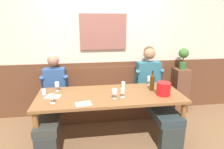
# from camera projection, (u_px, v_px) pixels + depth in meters

# --- Properties ---
(ground_plane) EXTENTS (6.80, 6.80, 0.02)m
(ground_plane) POSITION_uv_depth(u_px,v_px,m) (111.00, 142.00, 3.01)
(ground_plane) COLOR brown
(ground_plane) RESTS_ON ground
(room_wall_back) EXTENTS (6.80, 0.12, 2.80)m
(room_wall_back) POSITION_uv_depth(u_px,v_px,m) (103.00, 42.00, 3.65)
(room_wall_back) COLOR beige
(room_wall_back) RESTS_ON ground
(wood_wainscot_panel) EXTENTS (6.80, 0.03, 1.03)m
(wood_wainscot_panel) POSITION_uv_depth(u_px,v_px,m) (104.00, 88.00, 3.85)
(wood_wainscot_panel) COLOR brown
(wood_wainscot_panel) RESTS_ON ground
(wall_bench) EXTENTS (2.45, 0.42, 0.94)m
(wall_bench) POSITION_uv_depth(u_px,v_px,m) (105.00, 103.00, 3.71)
(wall_bench) COLOR brown
(wall_bench) RESTS_ON ground
(dining_table) EXTENTS (2.15, 0.85, 0.75)m
(dining_table) POSITION_uv_depth(u_px,v_px,m) (110.00, 99.00, 2.92)
(dining_table) COLOR brown
(dining_table) RESTS_ON ground
(person_center_right_seat) EXTENTS (0.47, 1.31, 1.26)m
(person_center_right_seat) POSITION_uv_depth(u_px,v_px,m) (53.00, 97.00, 3.13)
(person_center_right_seat) COLOR #2D3031
(person_center_right_seat) RESTS_ON ground
(person_left_seat) EXTENTS (0.54, 1.32, 1.35)m
(person_left_seat) POSITION_uv_depth(u_px,v_px,m) (154.00, 89.00, 3.37)
(person_left_seat) COLOR #2C3431
(person_left_seat) RESTS_ON ground
(ice_bucket) EXTENTS (0.20, 0.20, 0.19)m
(ice_bucket) POSITION_uv_depth(u_px,v_px,m) (164.00, 89.00, 2.84)
(ice_bucket) COLOR red
(ice_bucket) RESTS_ON dining_table
(wine_bottle_amber_mid) EXTENTS (0.07, 0.07, 0.32)m
(wine_bottle_amber_mid) POSITION_uv_depth(u_px,v_px,m) (152.00, 82.00, 3.02)
(wine_bottle_amber_mid) COLOR #442A0D
(wine_bottle_amber_mid) RESTS_ON dining_table
(wine_glass_mid_right) EXTENTS (0.07, 0.07, 0.13)m
(wine_glass_mid_right) POSITION_uv_depth(u_px,v_px,m) (52.00, 97.00, 2.56)
(wine_glass_mid_right) COLOR silver
(wine_glass_mid_right) RESTS_ON dining_table
(wine_glass_right_end) EXTENTS (0.07, 0.07, 0.15)m
(wine_glass_right_end) POSITION_uv_depth(u_px,v_px,m) (149.00, 79.00, 3.28)
(wine_glass_right_end) COLOR silver
(wine_glass_right_end) RESTS_ON dining_table
(wine_glass_center_rear) EXTENTS (0.07, 0.07, 0.14)m
(wine_glass_center_rear) POSITION_uv_depth(u_px,v_px,m) (123.00, 91.00, 2.76)
(wine_glass_center_rear) COLOR silver
(wine_glass_center_rear) RESTS_ON dining_table
(wine_glass_mid_left) EXTENTS (0.07, 0.07, 0.15)m
(wine_glass_mid_left) POSITION_uv_depth(u_px,v_px,m) (57.00, 85.00, 3.00)
(wine_glass_mid_left) COLOR silver
(wine_glass_mid_left) RESTS_ON dining_table
(wine_glass_center_front) EXTENTS (0.08, 0.08, 0.14)m
(wine_glass_center_front) POSITION_uv_depth(u_px,v_px,m) (115.00, 92.00, 2.71)
(wine_glass_center_front) COLOR silver
(wine_glass_center_front) RESTS_ON dining_table
(water_tumbler_center) EXTENTS (0.06, 0.06, 0.09)m
(water_tumbler_center) POSITION_uv_depth(u_px,v_px,m) (123.00, 84.00, 3.19)
(water_tumbler_center) COLOR silver
(water_tumbler_center) RESTS_ON dining_table
(water_tumbler_right) EXTENTS (0.07, 0.07, 0.08)m
(water_tumbler_right) POSITION_uv_depth(u_px,v_px,m) (44.00, 92.00, 2.87)
(water_tumbler_right) COLOR silver
(water_tumbler_right) RESTS_ON dining_table
(tasting_sheet_left_guest) EXTENTS (0.24, 0.19, 0.00)m
(tasting_sheet_left_guest) POSITION_uv_depth(u_px,v_px,m) (53.00, 97.00, 2.80)
(tasting_sheet_left_guest) COLOR white
(tasting_sheet_left_guest) RESTS_ON dining_table
(tasting_sheet_right_guest) EXTENTS (0.23, 0.19, 0.00)m
(tasting_sheet_right_guest) POSITION_uv_depth(u_px,v_px,m) (84.00, 104.00, 2.57)
(tasting_sheet_right_guest) COLOR white
(tasting_sheet_right_guest) RESTS_ON dining_table
(corner_pedestal) EXTENTS (0.28, 0.28, 0.89)m
(corner_pedestal) POSITION_uv_depth(u_px,v_px,m) (180.00, 90.00, 3.91)
(corner_pedestal) COLOR brown
(corner_pedestal) RESTS_ON ground
(potted_plant) EXTENTS (0.19, 0.19, 0.41)m
(potted_plant) POSITION_uv_depth(u_px,v_px,m) (183.00, 56.00, 3.71)
(potted_plant) COLOR #2F6631
(potted_plant) RESTS_ON corner_pedestal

